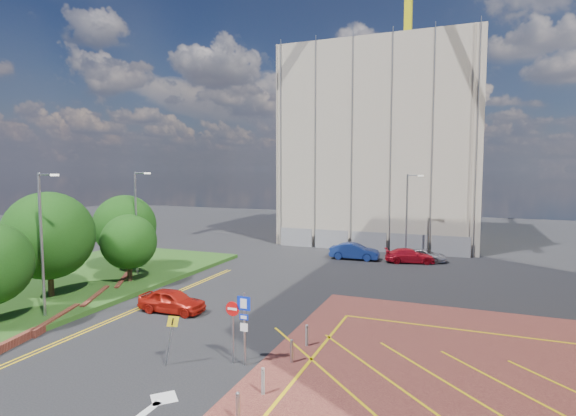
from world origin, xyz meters
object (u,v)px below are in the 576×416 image
Objects in this scene: lamp_left_far at (137,218)px; car_red_back at (410,256)px; lamp_back at (408,212)px; car_silver_back at (425,255)px; car_red_left at (172,301)px; tree_c at (129,242)px; sign_cluster at (240,321)px; warning_sign at (171,334)px; tree_d at (125,226)px; tree_b at (49,236)px; lamp_left_near at (42,238)px; car_blue_back at (354,251)px.

lamp_left_far reaches higher than car_red_back.
car_silver_back is (1.83, -1.15, -3.82)m from lamp_back.
car_red_left is (7.60, -6.09, -3.97)m from lamp_left_far.
lamp_left_far is 2.06× the size of car_silver_back.
car_red_left is (6.68, -4.09, -2.50)m from tree_c.
tree_c reaches higher than car_red_back.
sign_cluster reaches higher than warning_sign.
warning_sign is at bearing -45.49° from lamp_left_far.
sign_cluster is at bearing 154.81° from car_red_back.
lamp_left_far is 2.50× the size of sign_cluster.
car_silver_back is at bearing 72.95° from warning_sign.
tree_c reaches higher than warning_sign.
warning_sign reaches higher than car_red_back.
car_red_left is (9.68, -7.09, -3.18)m from tree_d.
lamp_back reaches higher than car_silver_back.
lamp_back is 2.50× the size of sign_cluster.
tree_b is 8.07m from tree_d.
lamp_left_far is 23.77m from car_red_back.
lamp_left_near is 1.97× the size of car_red_left.
tree_d reaches higher than sign_cluster.
tree_d is at bearing 105.66° from car_red_back.
tree_d is at bearing 124.54° from car_blue_back.
lamp_left_near is 1.81× the size of car_red_back.
tree_d is 25.47m from lamp_back.
sign_cluster reaches higher than car_silver_back.
tree_d is (-3.00, 3.00, 0.68)m from tree_c.
lamp_back reaches higher than tree_d.
car_silver_back is at bearing 77.76° from sign_cluster.
car_red_left is (5.60, 3.91, -3.97)m from lamp_left_near.
lamp_back is at bearing -1.84° from car_red_back.
lamp_back is (18.50, 16.00, -0.30)m from lamp_left_far.
car_blue_back is 5.05m from car_red_back.
lamp_left_near is at bearing 175.44° from sign_cluster.
car_red_back reaches higher than car_silver_back.
warning_sign is 7.60m from car_red_left.
car_red_left is (-4.42, 6.14, -0.74)m from warning_sign.
lamp_left_far is at bearing 114.71° from tree_c.
tree_c is 0.81× the size of tree_d.
tree_d is 0.76× the size of lamp_back.
lamp_left_near reaches higher than warning_sign.
warning_sign is (13.10, -5.23, -2.81)m from tree_b.
lamp_back is 4.39m from car_silver_back.
lamp_left_near is 3.55× the size of warning_sign.
lamp_back is 6.35m from car_blue_back.
car_blue_back is at bearing 43.47° from lamp_left_far.
tree_c is 1.53× the size of sign_cluster.
lamp_left_near is 10.77m from warning_sign.
lamp_left_far reaches higher than car_silver_back.
sign_cluster is (13.80, -9.02, -1.24)m from tree_c.
tree_d reaches higher than car_blue_back.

